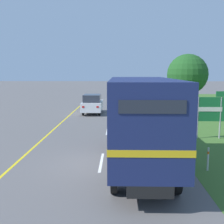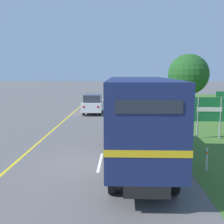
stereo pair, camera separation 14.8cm
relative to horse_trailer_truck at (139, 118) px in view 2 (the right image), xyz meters
The scene contains 13 objects.
ground_plane 2.64m from the horse_trailer_truck, 169.14° to the left, with size 200.00×200.00×0.00m, color #5B5959.
edge_line_yellow 12.12m from the horse_trailer_truck, 116.51° to the left, with size 0.12×54.11×0.01m, color yellow.
centre_dash_near 2.66m from the horse_trailer_truck, 163.25° to the left, with size 0.12×2.60×0.01m, color white.
centre_dash_mid_a 7.56m from the horse_trailer_truck, 102.96° to the left, with size 0.12×2.60×0.01m, color white.
centre_dash_mid_b 13.94m from the horse_trailer_truck, 96.80° to the left, with size 0.12×2.60×0.01m, color white.
centre_dash_far 20.46m from the horse_trailer_truck, 94.60° to the left, with size 0.12×2.60×0.01m, color white.
centre_dash_farthest 27.02m from the horse_trailer_truck, 93.47° to the left, with size 0.12×2.60×0.01m, color white.
horse_trailer_truck is the anchor object (origin of this frame).
lead_car_white 15.17m from the horse_trailer_truck, 102.79° to the left, with size 1.80×3.91×1.81m.
lead_car_silver_ahead 27.72m from the horse_trailer_truck, 89.94° to the left, with size 1.80×3.97×1.74m.
highway_sign 6.76m from the horse_trailer_truck, 48.43° to the left, with size 1.88×0.09×2.80m.
roadside_tree_mid 20.61m from the horse_trailer_truck, 71.37° to the left, with size 4.39×4.39×5.81m.
delineator_post 3.15m from the horse_trailer_truck, ahead, with size 0.08×0.08×0.95m.
Camera 2 is at (0.91, -11.68, 3.96)m, focal length 45.00 mm.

